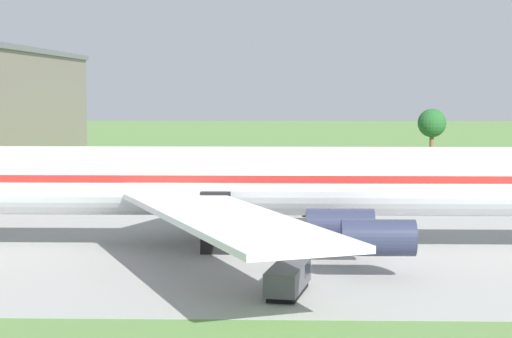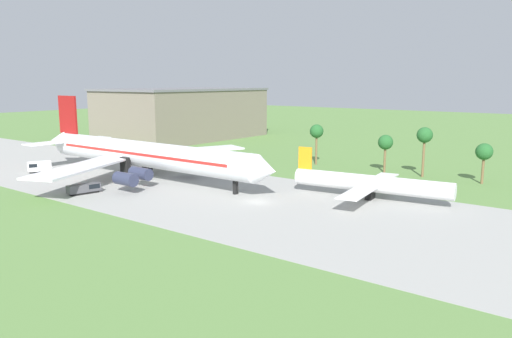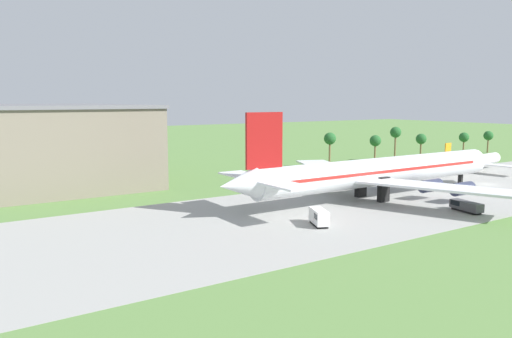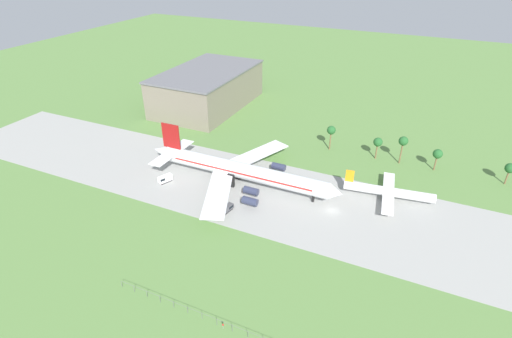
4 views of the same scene
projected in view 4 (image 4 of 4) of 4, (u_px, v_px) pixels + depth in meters
ground_plane at (332, 211)px, 131.27m from camera, size 600.00×600.00×0.00m
taxiway_strip at (332, 211)px, 131.26m from camera, size 320.00×44.00×0.02m
jet_airliner at (239, 170)px, 143.23m from camera, size 75.12×59.76×18.20m
regional_aircraft at (388, 192)px, 135.75m from camera, size 30.12×27.23×9.01m
baggage_tug at (226, 209)px, 130.22m from camera, size 3.15×6.66×1.92m
fuel_truck at (165, 179)px, 145.90m from camera, size 3.96×5.65×2.70m
no_stopping_sign at (223, 326)px, 91.01m from camera, size 0.44×0.08×1.68m
terminal_building at (208, 88)px, 208.97m from camera, size 36.72×61.20×19.17m
palm_tree_row at (432, 151)px, 151.46m from camera, size 84.76×3.60×11.57m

